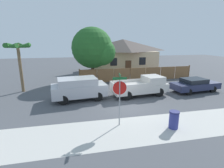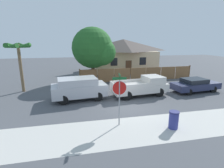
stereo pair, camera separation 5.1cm
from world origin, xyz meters
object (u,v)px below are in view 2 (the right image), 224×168
(orange_pickup, at_px, (142,86))
(parked_sedan, at_px, (195,85))
(trash_bin, at_px, (174,120))
(oak_tree, at_px, (95,49))
(red_suv, at_px, (79,88))
(stop_sign, at_px, (119,91))
(house, at_px, (123,55))
(palm_tree, at_px, (19,50))

(orange_pickup, distance_m, parked_sedan, 5.48)
(orange_pickup, bearing_deg, trash_bin, -100.65)
(orange_pickup, bearing_deg, oak_tree, 112.13)
(red_suv, height_order, stop_sign, stop_sign)
(parked_sedan, bearing_deg, red_suv, 174.03)
(house, bearing_deg, red_suv, -119.90)
(palm_tree, bearing_deg, trash_bin, -43.31)
(red_suv, distance_m, trash_bin, 8.00)
(red_suv, bearing_deg, trash_bin, -56.43)
(parked_sedan, bearing_deg, orange_pickup, 173.73)
(palm_tree, relative_size, trash_bin, 4.53)
(orange_pickup, bearing_deg, palm_tree, 155.83)
(red_suv, bearing_deg, palm_tree, 139.70)
(house, relative_size, palm_tree, 2.25)
(house, relative_size, parked_sedan, 2.18)
(house, height_order, palm_tree, house)
(palm_tree, height_order, orange_pickup, palm_tree)
(oak_tree, relative_size, trash_bin, 6.22)
(parked_sedan, relative_size, stop_sign, 1.56)
(house, xyz_separation_m, orange_pickup, (-1.86, -12.92, -1.75))
(red_suv, bearing_deg, oak_tree, 65.88)
(orange_pickup, bearing_deg, house, 75.85)
(parked_sedan, xyz_separation_m, stop_sign, (-8.91, -5.12, 1.38))
(house, distance_m, trash_bin, 19.36)
(palm_tree, xyz_separation_m, stop_sign, (7.43, -8.72, -1.90))
(palm_tree, distance_m, parked_sedan, 17.04)
(house, relative_size, stop_sign, 3.40)
(oak_tree, bearing_deg, house, 50.50)
(orange_pickup, xyz_separation_m, trash_bin, (-0.51, -6.19, -0.33))
(oak_tree, bearing_deg, palm_tree, -158.56)
(palm_tree, bearing_deg, parked_sedan, -12.42)
(house, distance_m, parked_sedan, 13.58)
(orange_pickup, relative_size, stop_sign, 1.67)
(palm_tree, relative_size, red_suv, 1.01)
(oak_tree, xyz_separation_m, orange_pickup, (3.46, -6.47, -3.04))
(parked_sedan, height_order, trash_bin, parked_sedan)
(oak_tree, height_order, red_suv, oak_tree)
(stop_sign, bearing_deg, red_suv, 119.26)
(oak_tree, bearing_deg, stop_sign, -89.86)
(oak_tree, bearing_deg, parked_sedan, -36.05)
(oak_tree, bearing_deg, trash_bin, -76.89)
(stop_sign, bearing_deg, oak_tree, 96.51)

